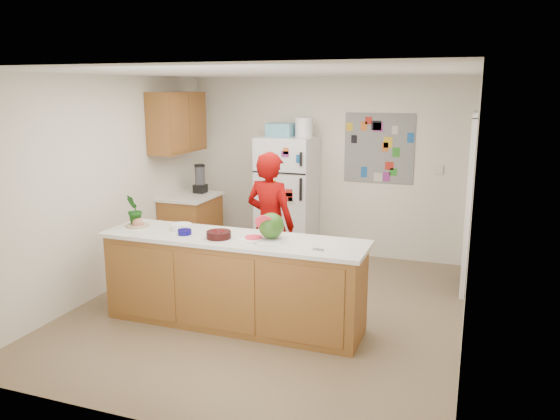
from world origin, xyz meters
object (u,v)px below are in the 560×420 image
(watermelon, at_px, (271,226))
(refrigerator, at_px, (287,198))
(cherry_bowl, at_px, (219,235))
(person, at_px, (270,224))

(watermelon, bearing_deg, refrigerator, 105.38)
(cherry_bowl, bearing_deg, refrigerator, 93.38)
(refrigerator, xyz_separation_m, watermelon, (0.64, -2.34, 0.21))
(cherry_bowl, bearing_deg, person, 81.62)
(cherry_bowl, bearing_deg, watermelon, 14.49)
(watermelon, height_order, cherry_bowl, watermelon)
(person, height_order, watermelon, person)
(refrigerator, relative_size, watermelon, 6.77)
(refrigerator, bearing_deg, watermelon, -74.62)
(refrigerator, relative_size, cherry_bowl, 7.06)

